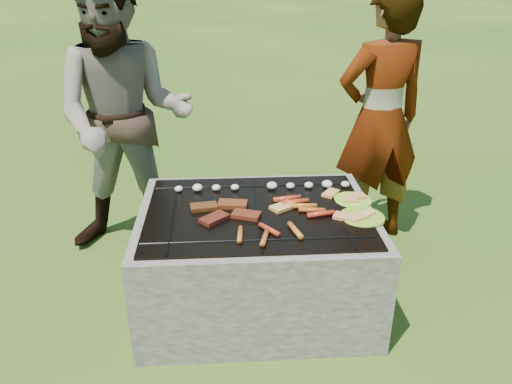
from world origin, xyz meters
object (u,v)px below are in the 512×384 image
fire_pit (257,261)px  cook (380,120)px  plate_far (353,200)px  plate_near (362,217)px  bystander (125,119)px

fire_pit → cook: size_ratio=0.74×
plate_far → cook: bearing=63.9°
plate_far → cook: (0.32, 0.66, 0.27)m
plate_near → bystander: bystander is taller
plate_far → cook: 0.78m
fire_pit → plate_near: plate_near is taller
fire_pit → cook: 1.31m
fire_pit → cook: cook is taller
cook → plate_far: bearing=50.2°
fire_pit → cook: (0.88, 0.75, 0.60)m
fire_pit → bystander: 1.26m
fire_pit → plate_near: bearing=-11.2°
plate_near → fire_pit: bearing=168.8°
cook → bystander: bystander is taller
plate_near → cook: 0.96m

